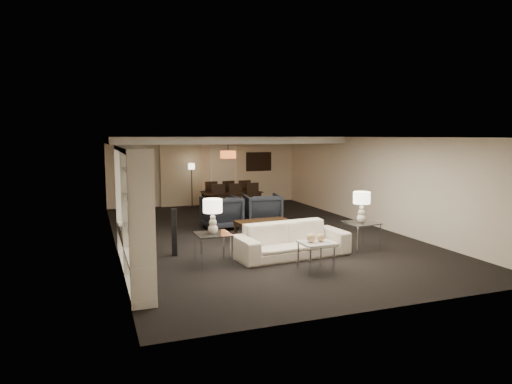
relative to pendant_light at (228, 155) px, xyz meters
The scene contains 35 objects.
floor 4.00m from the pendant_light, 94.90° to the right, with size 11.00×11.00×0.00m, color black.
ceiling 3.56m from the pendant_light, 94.90° to the right, with size 7.00×11.00×0.02m, color silver.
wall_back 2.13m from the pendant_light, 98.53° to the left, with size 7.00×0.02×2.50m, color beige.
wall_front 9.03m from the pendant_light, 91.91° to the right, with size 7.00×0.02×2.50m, color beige.
wall_left 5.21m from the pendant_light, 137.35° to the right, with size 0.02×11.00×2.50m, color beige.
wall_right 4.79m from the pendant_light, 47.56° to the right, with size 0.02×11.00×2.50m, color beige.
ceiling_soffit 0.57m from the pendant_light, behind, with size 7.00×4.00×0.20m, color silver.
curtains 2.38m from the pendant_light, 122.01° to the left, with size 1.50×0.12×2.40m, color beige.
door 2.19m from the pendant_light, 78.52° to the left, with size 0.90×0.05×2.10m, color silver.
painting 2.69m from the pendant_light, 47.44° to the left, with size 0.95×0.04×0.65m, color #142D38.
media_unit 7.13m from the pendant_light, 120.62° to the right, with size 0.38×3.40×2.35m, color white, non-canonical shape.
pendant_light is the anchor object (origin of this frame).
sofa 6.05m from the pendant_light, 93.48° to the right, with size 2.42×0.95×0.71m, color beige.
coffee_table 4.57m from the pendant_light, 94.80° to the right, with size 1.33×0.78×0.48m, color #301D0D, non-canonical shape.
armchair_left 3.08m from the pendant_light, 110.68° to the right, with size 0.96×0.99×0.90m, color black.
armchair_right 2.94m from the pendant_light, 84.46° to the right, with size 0.96×0.99×0.90m, color black.
side_table_left 6.39m from the pendant_light, 109.42° to the right, with size 0.66×0.66×0.62m, color white, non-canonical shape.
side_table_right 6.20m from the pendant_light, 77.01° to the right, with size 0.66×0.66×0.62m, color white, non-canonical shape.
table_lamp_left 6.25m from the pendant_light, 109.42° to the right, with size 0.38×0.38×0.69m, color beige, non-canonical shape.
table_lamp_right 6.06m from the pendant_light, 77.01° to the right, with size 0.38×0.38×0.69m, color beige, non-canonical shape.
marble_table 7.13m from the pendant_light, 92.93° to the right, with size 0.55×0.55×0.55m, color white, non-canonical shape.
gold_gourd_a 7.06m from the pendant_light, 93.76° to the right, with size 0.18×0.18×0.18m, color #E5B979.
gold_gourd_b 7.05m from the pendant_light, 92.11° to the right, with size 0.16×0.16×0.16m, color tan.
television 6.63m from the pendant_light, 122.99° to the right, with size 0.14×1.08×0.62m, color black.
vase_blue 7.92m from the pendant_light, 117.27° to the right, with size 0.17×0.17×0.18m, color #2941B4.
vase_amber 7.53m from the pendant_light, 118.66° to the right, with size 0.16×0.16×0.16m, color gold.
floor_speaker 5.78m from the pendant_light, 118.38° to the right, with size 0.11×0.11×1.01m, color black.
dining_table 1.60m from the pendant_light, 36.06° to the left, with size 1.90×1.06×0.67m, color black.
chair_nl 1.59m from the pendant_light, 129.78° to the right, with size 0.46×0.46×0.99m, color black, non-canonical shape.
chair_nm 1.53m from the pendant_light, 74.56° to the right, with size 0.46×0.46×0.99m, color black, non-canonical shape.
chair_nr 1.70m from the pendant_light, 35.83° to the right, with size 0.46×0.46×0.99m, color black, non-canonical shape.
chair_fl 1.67m from the pendant_light, 120.70° to the left, with size 0.46×0.46×0.99m, color black, non-canonical shape.
chair_fm 1.62m from the pendant_light, 78.86° to the left, with size 0.46×0.46×0.99m, color black, non-canonical shape.
chair_fr 1.78m from the pendant_light, 45.36° to the left, with size 0.46×0.46×0.99m, color black, non-canonical shape.
floor_lamp 2.09m from the pendant_light, 121.30° to the left, with size 0.23×0.23×1.56m, color black, non-canonical shape.
Camera 1 is at (-3.98, -10.91, 2.54)m, focal length 32.00 mm.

